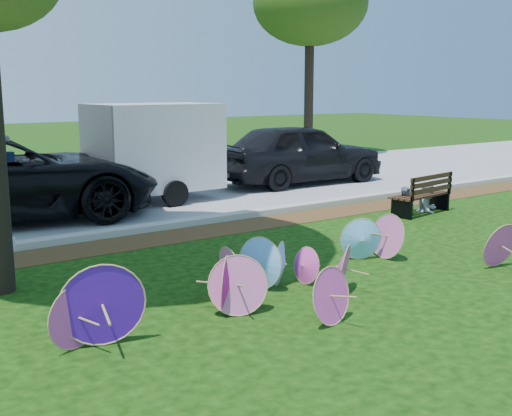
# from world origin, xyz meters

# --- Properties ---
(ground) EXTENTS (90.00, 90.00, 0.00)m
(ground) POSITION_xyz_m (0.00, 0.00, 0.00)
(ground) COLOR black
(ground) RESTS_ON ground
(mulch_strip) EXTENTS (90.00, 1.00, 0.01)m
(mulch_strip) POSITION_xyz_m (0.00, 4.50, 0.01)
(mulch_strip) COLOR #472D16
(mulch_strip) RESTS_ON ground
(curb) EXTENTS (90.00, 0.30, 0.12)m
(curb) POSITION_xyz_m (0.00, 5.20, 0.06)
(curb) COLOR #B7B5AD
(curb) RESTS_ON ground
(street) EXTENTS (90.00, 8.00, 0.01)m
(street) POSITION_xyz_m (0.00, 9.35, 0.01)
(street) COLOR gray
(street) RESTS_ON ground
(parasol_pile) EXTENTS (6.89, 2.11, 0.91)m
(parasol_pile) POSITION_xyz_m (-0.11, 0.69, 0.36)
(parasol_pile) COLOR #5313C4
(parasol_pile) RESTS_ON ground
(dark_pickup) EXTENTS (5.01, 2.14, 1.69)m
(dark_pickup) POSITION_xyz_m (6.48, 8.23, 0.84)
(dark_pickup) COLOR black
(dark_pickup) RESTS_ON ground
(cargo_trailer) EXTENTS (2.85, 1.84, 2.57)m
(cargo_trailer) POSITION_xyz_m (1.92, 7.97, 1.29)
(cargo_trailer) COLOR silver
(cargo_trailer) RESTS_ON ground
(park_bench) EXTENTS (1.68, 0.83, 0.84)m
(park_bench) POSITION_xyz_m (5.76, 3.37, 0.42)
(park_bench) COLOR black
(park_bench) RESTS_ON ground
(person_left) EXTENTS (0.43, 0.29, 1.16)m
(person_left) POSITION_xyz_m (5.41, 3.42, 0.58)
(person_left) COLOR #3E4554
(person_left) RESTS_ON ground
(person_right) EXTENTS (0.65, 0.54, 1.20)m
(person_right) POSITION_xyz_m (6.11, 3.42, 0.60)
(person_right) COLOR #BAB9C3
(person_right) RESTS_ON ground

